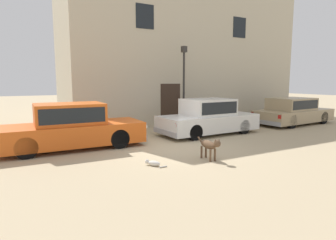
% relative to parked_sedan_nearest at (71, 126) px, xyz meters
% --- Properties ---
extents(ground_plane, '(80.00, 80.00, 0.00)m').
position_rel_parked_sedan_nearest_xyz_m(ground_plane, '(3.01, -1.39, -0.74)').
color(ground_plane, tan).
extents(parked_sedan_nearest, '(4.83, 1.79, 1.51)m').
position_rel_parked_sedan_nearest_xyz_m(parked_sedan_nearest, '(0.00, 0.00, 0.00)').
color(parked_sedan_nearest, '#D15619').
rests_on(parked_sedan_nearest, ground_plane).
extents(parked_sedan_second, '(4.49, 1.98, 1.49)m').
position_rel_parked_sedan_nearest_xyz_m(parked_sedan_second, '(5.57, -0.05, -0.01)').
color(parked_sedan_second, silver).
rests_on(parked_sedan_second, ground_plane).
extents(parked_sedan_third, '(4.75, 2.14, 1.37)m').
position_rel_parked_sedan_nearest_xyz_m(parked_sedan_third, '(11.08, 0.09, -0.05)').
color(parked_sedan_third, tan).
rests_on(parked_sedan_third, ground_plane).
extents(apartment_block, '(13.46, 5.02, 7.67)m').
position_rel_parked_sedan_nearest_xyz_m(apartment_block, '(7.29, 5.22, 3.10)').
color(apartment_block, '#BCB299').
rests_on(apartment_block, ground_plane).
extents(stray_dog_spotted, '(0.22, 1.08, 0.68)m').
position_rel_parked_sedan_nearest_xyz_m(stray_dog_spotted, '(3.18, -3.39, -0.30)').
color(stray_dog_spotted, brown).
rests_on(stray_dog_spotted, ground_plane).
extents(stray_cat, '(0.44, 0.49, 0.16)m').
position_rel_parked_sedan_nearest_xyz_m(stray_cat, '(1.53, -3.10, -0.67)').
color(stray_cat, beige).
rests_on(stray_cat, ground_plane).
extents(street_lamp, '(0.22, 0.22, 3.83)m').
position_rel_parked_sedan_nearest_xyz_m(street_lamp, '(5.47, 1.78, 1.71)').
color(street_lamp, '#2D2B28').
rests_on(street_lamp, ground_plane).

